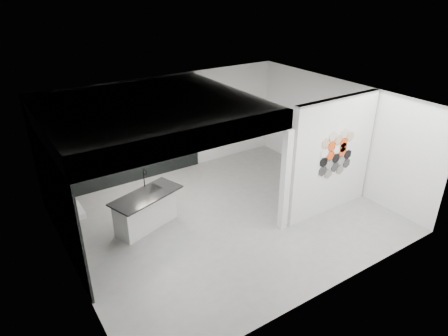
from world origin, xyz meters
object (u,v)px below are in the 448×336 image
(stockpot, at_px, (92,143))
(partition_panel, at_px, (332,157))
(wall_basin, at_px, (72,212))
(bottle_dark, at_px, (118,138))
(utensil_cup, at_px, (102,142))
(glass_vase, at_px, (175,126))
(glass_bowl, at_px, (175,127))
(kettle, at_px, (163,128))
(kitchen_island, at_px, (146,210))

(stockpot, bearing_deg, partition_panel, -41.57)
(wall_basin, xyz_separation_m, bottle_dark, (1.76, 2.07, 0.55))
(utensil_cup, bearing_deg, glass_vase, 0.00)
(glass_bowl, bearing_deg, bottle_dark, 180.00)
(wall_basin, distance_m, utensil_cup, 2.51)
(wall_basin, bearing_deg, glass_bowl, 31.35)
(partition_panel, relative_size, bottle_dark, 17.79)
(partition_panel, bearing_deg, wall_basin, 161.77)
(kettle, bearing_deg, utensil_cup, 178.01)
(partition_panel, distance_m, wall_basin, 5.78)
(wall_basin, relative_size, kettle, 3.31)
(glass_vase, height_order, utensil_cup, glass_vase)
(wall_basin, height_order, bottle_dark, bottle_dark)
(wall_basin, height_order, kitchen_island, kitchen_island)
(partition_panel, height_order, kitchen_island, partition_panel)
(kettle, relative_size, glass_bowl, 1.16)
(kitchen_island, height_order, bottle_dark, bottle_dark)
(bottle_dark, bearing_deg, glass_vase, 0.00)
(partition_panel, xyz_separation_m, stockpot, (-4.36, 3.87, 0.00))
(glass_bowl, xyz_separation_m, utensil_cup, (-2.06, 0.00, -0.01))
(kettle, xyz_separation_m, utensil_cup, (-1.70, 0.00, -0.03))
(partition_panel, relative_size, glass_bowl, 17.91)
(partition_panel, relative_size, stockpot, 13.72)
(wall_basin, relative_size, glass_bowl, 3.84)
(partition_panel, distance_m, glass_bowl, 4.39)
(partition_panel, xyz_separation_m, glass_vase, (-2.08, 3.87, -0.01))
(bottle_dark, bearing_deg, utensil_cup, 180.00)
(stockpot, relative_size, kettle, 1.13)
(partition_panel, height_order, bottle_dark, partition_panel)
(wall_basin, relative_size, glass_vase, 4.59)
(partition_panel, bearing_deg, kitchen_island, 156.70)
(stockpot, bearing_deg, glass_bowl, 0.00)
(partition_panel, height_order, wall_basin, partition_panel)
(bottle_dark, height_order, utensil_cup, bottle_dark)
(glass_vase, bearing_deg, bottle_dark, 180.00)
(bottle_dark, distance_m, utensil_cup, 0.43)
(kitchen_island, relative_size, utensil_cup, 20.16)
(partition_panel, relative_size, wall_basin, 4.67)
(glass_bowl, bearing_deg, kitchen_island, -131.01)
(wall_basin, bearing_deg, stockpot, 61.82)
(wall_basin, xyz_separation_m, glass_vase, (3.39, 2.07, 0.54))
(wall_basin, distance_m, bottle_dark, 2.77)
(partition_panel, distance_m, stockpot, 5.83)
(partition_panel, height_order, kettle, partition_panel)
(partition_panel, xyz_separation_m, wall_basin, (-5.46, 1.80, -0.55))
(stockpot, bearing_deg, utensil_cup, 0.00)
(partition_panel, distance_m, bottle_dark, 5.35)
(wall_basin, bearing_deg, kitchen_island, -3.67)
(kitchen_island, xyz_separation_m, stockpot, (-0.40, 2.16, 0.97))
(partition_panel, bearing_deg, kettle, 122.11)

